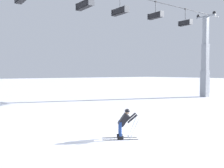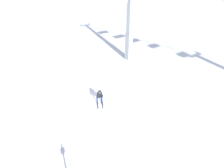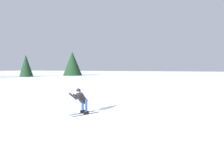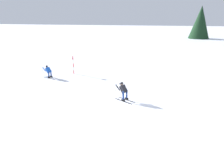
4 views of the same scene
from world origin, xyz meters
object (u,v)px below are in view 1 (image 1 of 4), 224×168
lift_tower_far (205,62)px  chairlift_seat_middle (119,11)px  chairlift_seat_fourth (155,16)px  chairlift_seat_farthest (185,23)px  skier_carving_main (124,122)px  chairlift_seat_second (84,5)px

lift_tower_far → chairlift_seat_middle: bearing=-180.0°
lift_tower_far → chairlift_seat_fourth: size_ratio=5.73×
chairlift_seat_fourth → chairlift_seat_farthest: (5.06, 0.00, -0.15)m
skier_carving_main → chairlift_seat_farthest: (17.05, 9.58, 8.30)m
skier_carving_main → chairlift_seat_middle: size_ratio=0.82×
chairlift_seat_second → chairlift_seat_middle: size_ratio=1.08×
skier_carving_main → chairlift_seat_middle: (7.16, 9.58, 8.22)m
chairlift_seat_farthest → skier_carving_main: bearing=-150.7°
chairlift_seat_second → chairlift_seat_middle: same height
chairlift_seat_second → chairlift_seat_farthest: (13.76, 0.00, 0.12)m
chairlift_seat_second → skier_carving_main: bearing=-108.9°
chairlift_seat_fourth → lift_tower_far: bearing=0.0°
lift_tower_far → chairlift_seat_second: (-18.07, -0.00, 4.52)m
skier_carving_main → lift_tower_far: 23.69m
lift_tower_far → chairlift_seat_farthest: 6.33m
lift_tower_far → chairlift_seat_farthest: lift_tower_far is taller
chairlift_seat_middle → chairlift_seat_second: bearing=180.0°
lift_tower_far → chairlift_seat_fourth: bearing=-180.0°
lift_tower_far → chairlift_seat_fourth: 10.52m
skier_carving_main → lift_tower_far: bearing=24.2°
chairlift_seat_second → chairlift_seat_fourth: 8.71m
chairlift_seat_middle → chairlift_seat_fourth: 4.84m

